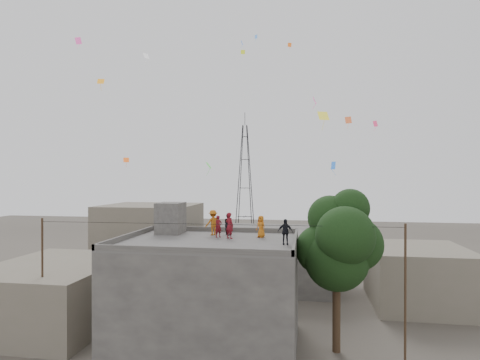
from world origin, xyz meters
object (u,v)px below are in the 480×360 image
at_px(person_dark_adult, 285,232).
at_px(stair_head_box, 171,218).
at_px(tree, 339,242).
at_px(transmission_tower, 245,182).
at_px(person_red_adult, 229,226).

bearing_deg(person_dark_adult, stair_head_box, 150.51).
distance_m(stair_head_box, tree, 10.80).
relative_size(tree, transmission_tower, 0.45).
relative_size(tree, person_dark_adult, 6.54).
distance_m(tree, person_red_adult, 6.41).
relative_size(stair_head_box, person_dark_adult, 1.44).
distance_m(transmission_tower, person_red_adult, 39.40).
relative_size(stair_head_box, transmission_tower, 0.10).
bearing_deg(person_red_adult, tree, -150.07).
relative_size(stair_head_box, tree, 0.22).
height_order(stair_head_box, person_red_adult, stair_head_box).
relative_size(person_red_adult, person_dark_adult, 1.12).
bearing_deg(person_dark_adult, tree, 15.50).
bearing_deg(stair_head_box, transmission_tower, 91.23).
xyz_separation_m(transmission_tower, person_dark_adult, (8.40, -40.61, -2.27)).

